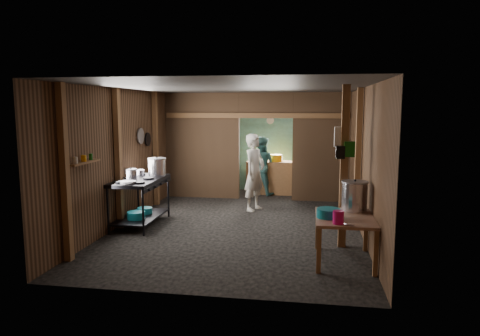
% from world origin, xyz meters
% --- Properties ---
extents(floor, '(4.50, 7.00, 0.00)m').
position_xyz_m(floor, '(0.00, 0.00, 0.00)').
color(floor, black).
rests_on(floor, ground).
extents(ceiling, '(4.50, 7.00, 0.00)m').
position_xyz_m(ceiling, '(0.00, 0.00, 2.60)').
color(ceiling, '#4A4845').
rests_on(ceiling, ground).
extents(wall_back, '(4.50, 0.00, 2.60)m').
position_xyz_m(wall_back, '(0.00, 3.50, 1.30)').
color(wall_back, brown).
rests_on(wall_back, ground).
extents(wall_front, '(4.50, 0.00, 2.60)m').
position_xyz_m(wall_front, '(0.00, -3.50, 1.30)').
color(wall_front, brown).
rests_on(wall_front, ground).
extents(wall_left, '(0.00, 7.00, 2.60)m').
position_xyz_m(wall_left, '(-2.25, 0.00, 1.30)').
color(wall_left, brown).
rests_on(wall_left, ground).
extents(wall_right, '(0.00, 7.00, 2.60)m').
position_xyz_m(wall_right, '(2.25, 0.00, 1.30)').
color(wall_right, brown).
rests_on(wall_right, ground).
extents(partition_left, '(1.85, 0.10, 2.60)m').
position_xyz_m(partition_left, '(-1.32, 2.20, 1.30)').
color(partition_left, brown).
rests_on(partition_left, floor).
extents(partition_right, '(1.35, 0.10, 2.60)m').
position_xyz_m(partition_right, '(1.57, 2.20, 1.30)').
color(partition_right, brown).
rests_on(partition_right, floor).
extents(partition_header, '(1.30, 0.10, 0.60)m').
position_xyz_m(partition_header, '(0.25, 2.20, 2.30)').
color(partition_header, brown).
rests_on(partition_header, wall_back).
extents(turquoise_panel, '(4.40, 0.06, 2.50)m').
position_xyz_m(turquoise_panel, '(0.00, 3.44, 1.25)').
color(turquoise_panel, '#5FADA5').
rests_on(turquoise_panel, wall_back).
extents(back_counter, '(1.20, 0.50, 0.85)m').
position_xyz_m(back_counter, '(0.30, 2.95, 0.42)').
color(back_counter, brown).
rests_on(back_counter, floor).
extents(wall_clock, '(0.20, 0.03, 0.20)m').
position_xyz_m(wall_clock, '(0.25, 3.40, 1.90)').
color(wall_clock, silver).
rests_on(wall_clock, wall_back).
extents(post_left_a, '(0.10, 0.12, 2.60)m').
position_xyz_m(post_left_a, '(-2.18, -2.60, 1.30)').
color(post_left_a, brown).
rests_on(post_left_a, floor).
extents(post_left_b, '(0.10, 0.12, 2.60)m').
position_xyz_m(post_left_b, '(-2.18, -0.80, 1.30)').
color(post_left_b, brown).
rests_on(post_left_b, floor).
extents(post_left_c, '(0.10, 0.12, 2.60)m').
position_xyz_m(post_left_c, '(-2.18, 1.20, 1.30)').
color(post_left_c, brown).
rests_on(post_left_c, floor).
extents(post_right, '(0.10, 0.12, 2.60)m').
position_xyz_m(post_right, '(2.18, -0.20, 1.30)').
color(post_right, brown).
rests_on(post_right, floor).
extents(post_free, '(0.12, 0.12, 2.60)m').
position_xyz_m(post_free, '(1.85, -1.30, 1.30)').
color(post_free, brown).
rests_on(post_free, floor).
extents(cross_beam, '(4.40, 0.12, 0.12)m').
position_xyz_m(cross_beam, '(0.00, 2.15, 2.05)').
color(cross_beam, brown).
rests_on(cross_beam, wall_left).
extents(pan_lid_big, '(0.03, 0.34, 0.34)m').
position_xyz_m(pan_lid_big, '(-2.21, 0.40, 1.65)').
color(pan_lid_big, gray).
rests_on(pan_lid_big, wall_left).
extents(pan_lid_small, '(0.03, 0.30, 0.30)m').
position_xyz_m(pan_lid_small, '(-2.21, 0.80, 1.55)').
color(pan_lid_small, black).
rests_on(pan_lid_small, wall_left).
extents(wall_shelf, '(0.14, 0.80, 0.03)m').
position_xyz_m(wall_shelf, '(-2.15, -2.10, 1.40)').
color(wall_shelf, brown).
rests_on(wall_shelf, wall_left).
extents(jar_white, '(0.07, 0.07, 0.10)m').
position_xyz_m(jar_white, '(-2.15, -2.35, 1.47)').
color(jar_white, silver).
rests_on(jar_white, wall_shelf).
extents(jar_yellow, '(0.08, 0.08, 0.10)m').
position_xyz_m(jar_yellow, '(-2.15, -2.10, 1.47)').
color(jar_yellow, orange).
rests_on(jar_yellow, wall_shelf).
extents(jar_green, '(0.06, 0.06, 0.10)m').
position_xyz_m(jar_green, '(-2.15, -1.88, 1.47)').
color(jar_green, '#115410').
rests_on(jar_green, wall_shelf).
extents(bag_white, '(0.22, 0.15, 0.32)m').
position_xyz_m(bag_white, '(1.80, -1.22, 1.78)').
color(bag_white, silver).
rests_on(bag_white, post_free).
extents(bag_green, '(0.16, 0.12, 0.24)m').
position_xyz_m(bag_green, '(1.92, -1.36, 1.60)').
color(bag_green, '#115410').
rests_on(bag_green, post_free).
extents(bag_black, '(0.14, 0.10, 0.20)m').
position_xyz_m(bag_black, '(1.78, -1.38, 1.55)').
color(bag_black, black).
rests_on(bag_black, post_free).
extents(gas_range, '(0.78, 1.52, 0.90)m').
position_xyz_m(gas_range, '(-1.88, -0.55, 0.45)').
color(gas_range, black).
rests_on(gas_range, floor).
extents(prep_table, '(0.83, 1.14, 0.68)m').
position_xyz_m(prep_table, '(1.83, -2.00, 0.34)').
color(prep_table, '#9E6E4E').
rests_on(prep_table, floor).
extents(stove_pot_large, '(0.42, 0.42, 0.36)m').
position_xyz_m(stove_pot_large, '(-1.71, -0.04, 1.06)').
color(stove_pot_large, silver).
rests_on(stove_pot_large, gas_range).
extents(stove_pot_med, '(0.31, 0.31, 0.21)m').
position_xyz_m(stove_pot_med, '(-2.05, -0.55, 0.98)').
color(stove_pot_med, silver).
rests_on(stove_pot_med, gas_range).
extents(stove_saucepan, '(0.21, 0.21, 0.11)m').
position_xyz_m(stove_saucepan, '(-2.05, -0.10, 0.95)').
color(stove_saucepan, silver).
rests_on(stove_saucepan, gas_range).
extents(frying_pan, '(0.45, 0.57, 0.07)m').
position_xyz_m(frying_pan, '(-1.88, -1.08, 0.92)').
color(frying_pan, gray).
rests_on(frying_pan, gas_range).
extents(blue_tub_front, '(0.34, 0.34, 0.14)m').
position_xyz_m(blue_tub_front, '(-1.88, -0.78, 0.24)').
color(blue_tub_front, '#117686').
rests_on(blue_tub_front, gas_range).
extents(blue_tub_back, '(0.29, 0.29, 0.12)m').
position_xyz_m(blue_tub_back, '(-1.88, -0.34, 0.23)').
color(blue_tub_back, '#117686').
rests_on(blue_tub_back, gas_range).
extents(stock_pot, '(0.54, 0.54, 0.48)m').
position_xyz_m(stock_pot, '(2.00, -1.59, 0.89)').
color(stock_pot, silver).
rests_on(stock_pot, prep_table).
extents(wash_basin, '(0.43, 0.43, 0.13)m').
position_xyz_m(wash_basin, '(1.59, -2.10, 0.74)').
color(wash_basin, '#117686').
rests_on(wash_basin, prep_table).
extents(pink_bucket, '(0.20, 0.20, 0.18)m').
position_xyz_m(pink_bucket, '(1.71, -2.43, 0.77)').
color(pink_bucket, '#CD0E66').
rests_on(pink_bucket, prep_table).
extents(knife, '(0.29, 0.15, 0.01)m').
position_xyz_m(knife, '(1.78, -2.44, 0.68)').
color(knife, silver).
rests_on(knife, prep_table).
extents(yellow_tub, '(0.32, 0.32, 0.18)m').
position_xyz_m(yellow_tub, '(0.45, 2.95, 0.94)').
color(yellow_tub, orange).
rests_on(yellow_tub, back_counter).
extents(cook, '(0.62, 0.73, 1.68)m').
position_xyz_m(cook, '(0.13, 1.02, 0.84)').
color(cook, white).
rests_on(cook, floor).
extents(worker_back, '(0.87, 0.77, 1.50)m').
position_xyz_m(worker_back, '(0.08, 2.77, 0.75)').
color(worker_back, '#3B7171').
rests_on(worker_back, floor).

